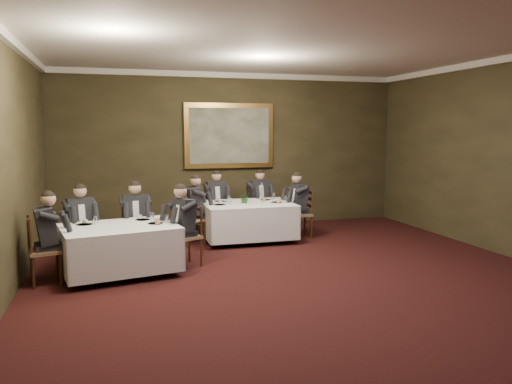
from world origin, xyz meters
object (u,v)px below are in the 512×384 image
chair_main_backleft (216,220)px  chair_sec_backright (136,242)px  diner_main_endleft (192,218)px  diner_main_endright (300,213)px  chair_main_endleft (192,230)px  chair_sec_endright (186,249)px  chair_sec_endleft (45,265)px  table_main (248,218)px  table_second (120,246)px  diner_sec_backleft (80,234)px  chair_sec_backleft (81,248)px  candlestick (262,195)px  diner_sec_endleft (45,249)px  centerpiece (245,197)px  painting (229,136)px  chair_main_endright (301,224)px  diner_sec_endright (185,235)px  chair_main_backright (258,218)px  diner_sec_backright (136,229)px  diner_main_backleft (216,209)px  diner_main_backright (258,208)px

chair_main_backleft → chair_sec_backright: 2.47m
diner_main_endleft → diner_main_endright: size_ratio=1.00×
chair_main_endleft → chair_sec_endright: size_ratio=1.00×
chair_sec_endleft → table_main: bearing=107.0°
table_second → diner_sec_backleft: diner_sec_backleft is taller
chair_main_endleft → diner_main_endright: 2.27m
chair_sec_backleft → candlestick: (3.42, 0.94, 0.63)m
chair_sec_backright → diner_sec_endleft: size_ratio=0.74×
table_second → chair_sec_backright: (0.28, 0.95, -0.17)m
diner_main_endleft → candlestick: (1.41, -0.04, 0.40)m
table_main → centerpiece: (-0.06, 0.01, 0.43)m
diner_sec_endleft → painting: size_ratio=0.65×
chair_sec_endright → table_second: bearing=79.2°
table_main → chair_main_endright: 1.15m
diner_sec_backleft → diner_main_endleft: bearing=-173.0°
chair_sec_backright → diner_sec_endright: diner_sec_endright is taller
chair_main_backright → diner_sec_endleft: size_ratio=0.74×
chair_main_endleft → diner_sec_backright: bearing=-65.2°
table_second → chair_sec_endright: chair_sec_endright is taller
chair_sec_backleft → chair_sec_endright: same height
diner_main_endleft → diner_main_endright: (2.25, -0.02, 0.00)m
diner_sec_backleft → painting: bearing=-159.8°
diner_sec_backleft → diner_sec_endright: same height
diner_main_endleft → diner_main_backleft: bearing=132.8°
table_second → diner_main_backleft: 3.36m
diner_main_endleft → diner_sec_backright: bearing=-65.4°
table_main → diner_main_endleft: bearing=179.6°
chair_main_endright → diner_sec_endleft: diner_sec_endleft is taller
diner_main_endright → chair_sec_endleft: 5.10m
diner_sec_endright → candlestick: diner_sec_endright is taller
diner_sec_backleft → painting: 4.36m
chair_main_endright → chair_sec_endleft: same height
diner_main_backright → chair_sec_endleft: bearing=23.7°
chair_sec_endleft → chair_sec_endright: bearing=89.5°
chair_main_endleft → diner_main_endright: diner_main_endright is taller
chair_sec_endright → diner_sec_backleft: bearing=49.8°
chair_sec_endleft → centerpiece: 4.07m
chair_main_backright → diner_sec_backright: size_ratio=0.74×
chair_main_endleft → diner_main_endleft: bearing=90.0°
table_second → chair_main_backright: chair_main_backright is taller
diner_main_endright → chair_sec_backleft: (-4.27, -0.97, -0.23)m
chair_main_endright → candlestick: bearing=92.4°
chair_main_backright → diner_main_endleft: size_ratio=0.74×
diner_main_endright → painting: painting is taller
table_second → diner_main_endright: diner_main_endright is taller
table_second → diner_sec_endleft: (-1.05, -0.20, 0.06)m
diner_sec_backleft → candlestick: bearing=176.3°
table_second → diner_sec_endleft: 1.07m
table_second → chair_sec_backright: chair_sec_backright is taller
chair_main_endleft → centerpiece: chair_main_endleft is taller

